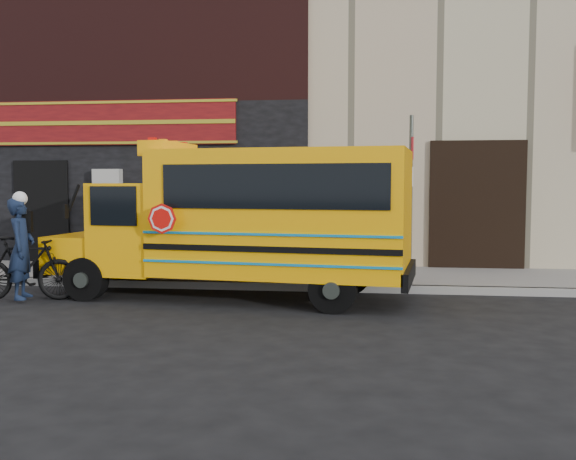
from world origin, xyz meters
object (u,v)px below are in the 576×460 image
at_px(school_bus, 248,218).
at_px(bicycle, 25,269).
at_px(sign_pole, 411,196).
at_px(cyclist, 22,251).

distance_m(school_bus, bicycle, 4.19).
relative_size(sign_pole, cyclist, 1.88).
distance_m(school_bus, sign_pole, 3.23).
relative_size(school_bus, cyclist, 3.85).
xyz_separation_m(sign_pole, bicycle, (-7.05, -1.81, -1.31)).
bearing_deg(bicycle, cyclist, 155.06).
bearing_deg(school_bus, bicycle, -169.40).
relative_size(school_bus, sign_pole, 2.05).
bearing_deg(bicycle, sign_pole, -87.89).
bearing_deg(cyclist, school_bus, -91.56).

